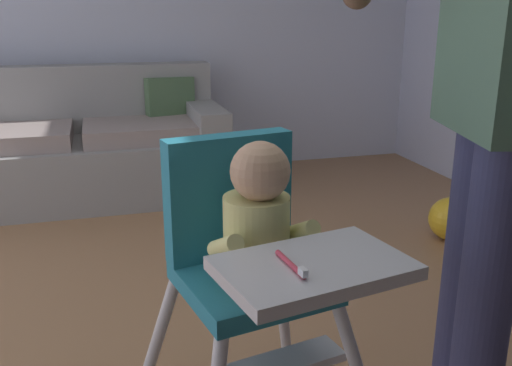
{
  "coord_description": "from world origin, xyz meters",
  "views": [
    {
      "loc": [
        -0.37,
        -1.89,
        1.22
      ],
      "look_at": [
        0.04,
        -0.43,
        0.75
      ],
      "focal_mm": 39.62,
      "sensor_mm": 36.0,
      "label": 1
    }
  ],
  "objects": [
    {
      "name": "toy_ball",
      "position": [
        1.46,
        0.63,
        0.12
      ],
      "size": [
        0.24,
        0.24,
        0.24
      ],
      "primitive_type": "sphere",
      "color": "gold",
      "rests_on": "ground"
    },
    {
      "name": "wall_far",
      "position": [
        0.0,
        2.52,
        1.29
      ],
      "size": [
        5.12,
        0.06,
        2.59
      ],
      "primitive_type": "cube",
      "color": "silver",
      "rests_on": "ground"
    },
    {
      "name": "ground",
      "position": [
        0.0,
        0.0,
        -0.05
      ],
      "size": [
        5.92,
        6.58,
        0.1
      ],
      "primitive_type": "cube",
      "color": "#9A6E48"
    },
    {
      "name": "couch",
      "position": [
        -0.5,
        2.0,
        0.33
      ],
      "size": [
        1.9,
        0.86,
        0.86
      ],
      "rotation": [
        0.0,
        0.0,
        -1.57
      ],
      "color": "gray",
      "rests_on": "ground"
    },
    {
      "name": "adult_standing",
      "position": [
        0.57,
        -0.73,
        0.99
      ],
      "size": [
        0.5,
        0.58,
        1.75
      ],
      "rotation": [
        0.0,
        0.0,
        2.89
      ],
      "color": "#3A3C64",
      "rests_on": "ground"
    },
    {
      "name": "high_chair",
      "position": [
        -0.01,
        -0.58,
        0.63
      ],
      "size": [
        0.7,
        0.8,
        0.92
      ],
      "rotation": [
        0.0,
        0.0,
        -1.38
      ],
      "color": "silver",
      "rests_on": "ground"
    }
  ]
}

